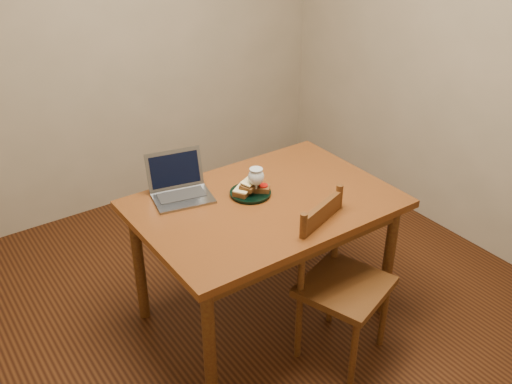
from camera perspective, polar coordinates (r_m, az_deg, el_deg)
floor at (r=3.37m, az=-0.22°, el=-11.67°), size 3.20×3.20×0.02m
back_wall at (r=4.07m, az=-13.81°, el=15.80°), size 3.20×0.02×2.60m
right_wall at (r=3.81m, az=20.71°, el=13.87°), size 0.02×3.20×2.60m
table at (r=2.95m, az=0.91°, el=-2.33°), size 1.30×0.90×0.74m
chair at (r=2.86m, az=8.54°, el=-8.29°), size 0.51×0.50×0.44m
plate at (r=2.95m, az=-0.57°, el=-0.12°), size 0.22×0.22×0.02m
sandwich_cheese at (r=2.93m, az=-1.26°, el=0.23°), size 0.14×0.12×0.04m
sandwich_tomato at (r=2.95m, az=0.20°, el=0.49°), size 0.14×0.13×0.04m
sandwich_top at (r=2.93m, az=-0.63°, el=0.80°), size 0.14×0.12×0.04m
milk_glass at (r=2.91m, az=0.01°, el=0.96°), size 0.08×0.08×0.16m
laptop at (r=2.96m, az=-7.71°, el=0.76°), size 0.34×0.32×0.21m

